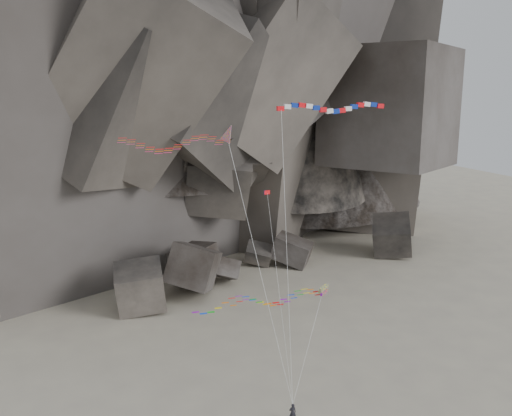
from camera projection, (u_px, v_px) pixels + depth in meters
name	position (u px, v px, depth m)	size (l,w,h in m)	color
ground	(299.00, 392.00, 60.35)	(260.00, 260.00, 0.00)	#A59D85
headland	(134.00, 29.00, 113.11)	(110.00, 70.00, 84.00)	#554D46
boulder_field	(216.00, 270.00, 90.88)	(82.83, 18.60, 9.33)	#47423F
kite_flyer	(293.00, 411.00, 55.07)	(0.75, 0.50, 2.16)	black
delta_kite	(169.00, 142.00, 51.68)	(14.36, 7.55, 26.67)	red
banner_kite	(331.00, 109.00, 55.33)	(11.77, 6.01, 28.51)	red
parafoil_kite	(256.00, 300.00, 57.40)	(14.88, 6.13, 9.74)	yellow
pennant_kite	(271.00, 228.00, 55.71)	(0.63, 6.13, 20.02)	red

